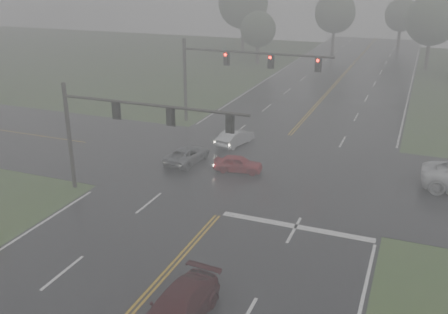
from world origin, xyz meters
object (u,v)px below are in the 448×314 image
at_px(signal_gantry_far, 228,67).
at_px(sedan_red, 238,172).
at_px(signal_gantry_near, 118,122).
at_px(car_grey, 187,162).
at_px(sedan_silver, 235,145).

bearing_deg(signal_gantry_far, sedan_red, -64.82).
relative_size(sedan_red, signal_gantry_far, 0.25).
bearing_deg(signal_gantry_near, car_grey, 80.13).
relative_size(sedan_silver, signal_gantry_far, 0.28).
height_order(sedan_silver, signal_gantry_far, signal_gantry_far).
bearing_deg(sedan_silver, signal_gantry_near, 88.97).
distance_m(sedan_silver, car_grey, 5.26).
bearing_deg(signal_gantry_near, sedan_red, 50.65).
distance_m(car_grey, signal_gantry_near, 8.36).
distance_m(sedan_red, car_grey, 4.10).
xyz_separation_m(car_grey, signal_gantry_far, (-0.68, 9.83, 5.32)).
bearing_deg(sedan_red, sedan_silver, 14.28).
bearing_deg(signal_gantry_near, signal_gantry_far, 88.31).
height_order(sedan_red, car_grey, car_grey).
height_order(car_grey, signal_gantry_near, signal_gantry_near).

